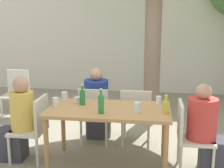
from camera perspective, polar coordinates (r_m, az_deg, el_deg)
The scene contains 19 objects.
ground_plane at distance 4.24m, azimuth -0.57°, elevation -14.50°, with size 30.00×30.00×0.00m, color gray.
cafe_building_wall at distance 7.88m, azimuth 3.80°, elevation 8.63°, with size 10.00×0.08×2.80m.
dining_table_front at distance 3.97m, azimuth -0.59°, elevation -5.66°, with size 1.55×0.83×0.77m.
patio_chair_0 at distance 4.29m, azimuth -14.09°, elevation -7.36°, with size 0.44×0.44×0.88m.
patio_chair_1 at distance 4.03m, azimuth 13.89°, elevation -8.70°, with size 0.44×0.44×0.88m.
patio_chair_2 at distance 4.69m, azimuth -3.19°, elevation -5.30°, with size 0.44×0.44×0.88m.
patio_chair_3 at distance 4.61m, azimuth 4.41°, elevation -5.61°, with size 0.44×0.44×0.88m.
patio_chair_4 at distance 6.33m, azimuth -17.08°, elevation -1.15°, with size 0.44×0.44×0.88m.
person_seated_0 at distance 4.38m, azimuth -17.01°, elevation -6.93°, with size 0.56×0.31×1.15m.
person_seated_1 at distance 4.06m, azimuth 17.22°, elevation -8.61°, with size 0.58×0.36×1.12m.
person_seated_2 at distance 4.90m, azimuth -2.68°, elevation -4.24°, with size 0.37×0.58×1.15m.
green_bottle_0 at distance 4.10m, azimuth -5.44°, elevation -2.38°, with size 0.07×0.07×0.27m.
oil_cruet_1 at distance 3.77m, azimuth 9.80°, elevation -4.08°, with size 0.07×0.07×0.23m.
green_bottle_2 at distance 3.72m, azimuth -2.02°, elevation -3.65°, with size 0.07×0.07×0.30m.
drinking_glass_0 at distance 4.21m, azimuth -6.43°, elevation -2.91°, with size 0.08×0.08×0.08m.
drinking_glass_1 at distance 4.16m, azimuth 8.52°, elevation -2.93°, with size 0.07×0.07×0.11m.
drinking_glass_2 at distance 4.38m, azimuth -8.68°, elevation -2.16°, with size 0.08×0.08×0.11m.
drinking_glass_3 at distance 3.78m, azimuth 4.61°, elevation -4.28°, with size 0.08×0.08×0.13m.
drinking_glass_4 at distance 4.09m, azimuth -10.28°, elevation -3.22°, with size 0.08×0.08×0.12m.
Camera 1 is at (0.55, -3.74, 1.92)m, focal length 50.00 mm.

